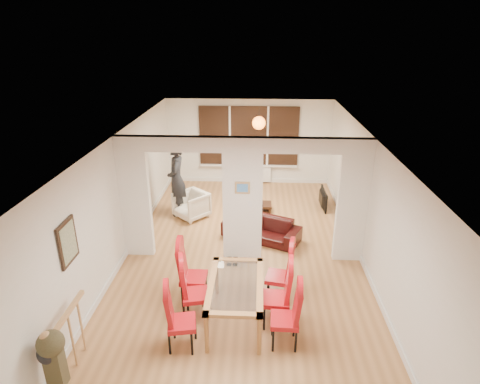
# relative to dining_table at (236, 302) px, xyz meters

# --- Properties ---
(floor) EXTENTS (5.00, 9.00, 0.01)m
(floor) POSITION_rel_dining_table_xyz_m (0.02, 2.07, -0.37)
(floor) COLOR #A97444
(floor) RESTS_ON ground
(room_walls) EXTENTS (5.00, 9.00, 2.60)m
(room_walls) POSITION_rel_dining_table_xyz_m (0.02, 2.07, 0.93)
(room_walls) COLOR silver
(room_walls) RESTS_ON floor
(divider_wall) EXTENTS (5.00, 0.18, 2.60)m
(divider_wall) POSITION_rel_dining_table_xyz_m (0.02, 2.07, 0.93)
(divider_wall) COLOR white
(divider_wall) RESTS_ON floor
(bay_window_blinds) EXTENTS (3.00, 0.08, 1.80)m
(bay_window_blinds) POSITION_rel_dining_table_xyz_m (0.02, 6.51, 1.13)
(bay_window_blinds) COLOR black
(bay_window_blinds) RESTS_ON room_walls
(radiator) EXTENTS (1.40, 0.08, 0.50)m
(radiator) POSITION_rel_dining_table_xyz_m (0.02, 6.47, -0.07)
(radiator) COLOR white
(radiator) RESTS_ON floor
(pendant_light) EXTENTS (0.36, 0.36, 0.36)m
(pendant_light) POSITION_rel_dining_table_xyz_m (0.32, 5.37, 1.78)
(pendant_light) COLOR orange
(pendant_light) RESTS_ON room_walls
(stair_newel) EXTENTS (0.40, 1.20, 1.10)m
(stair_newel) POSITION_rel_dining_table_xyz_m (-2.23, -1.13, 0.18)
(stair_newel) COLOR tan
(stair_newel) RESTS_ON floor
(wall_poster) EXTENTS (0.04, 0.52, 0.67)m
(wall_poster) POSITION_rel_dining_table_xyz_m (-2.45, -0.33, 1.23)
(wall_poster) COLOR gray
(wall_poster) RESTS_ON room_walls
(pillar_photo) EXTENTS (0.30, 0.03, 0.25)m
(pillar_photo) POSITION_rel_dining_table_xyz_m (0.02, 1.97, 1.23)
(pillar_photo) COLOR #4C8CD8
(pillar_photo) RESTS_ON divider_wall
(dining_table) EXTENTS (0.88, 1.56, 0.73)m
(dining_table) POSITION_rel_dining_table_xyz_m (0.00, 0.00, 0.00)
(dining_table) COLOR #A46E3C
(dining_table) RESTS_ON floor
(dining_chair_la) EXTENTS (0.48, 0.48, 1.03)m
(dining_chair_la) POSITION_rel_dining_table_xyz_m (-0.77, -0.62, 0.15)
(dining_chair_la) COLOR #AD1118
(dining_chair_la) RESTS_ON floor
(dining_chair_lb) EXTENTS (0.51, 0.51, 1.07)m
(dining_chair_lb) POSITION_rel_dining_table_xyz_m (-0.67, 0.04, 0.17)
(dining_chair_lb) COLOR #AD1118
(dining_chair_lb) RESTS_ON floor
(dining_chair_lc) EXTENTS (0.45, 0.45, 1.12)m
(dining_chair_lc) POSITION_rel_dining_table_xyz_m (-0.76, 0.50, 0.19)
(dining_chair_lc) COLOR #AD1118
(dining_chair_lc) RESTS_ON floor
(dining_chair_ra) EXTENTS (0.43, 0.43, 1.04)m
(dining_chair_ra) POSITION_rel_dining_table_xyz_m (0.76, -0.49, 0.16)
(dining_chair_ra) COLOR #AD1118
(dining_chair_ra) RESTS_ON floor
(dining_chair_rb) EXTENTS (0.47, 0.47, 1.11)m
(dining_chair_rb) POSITION_rel_dining_table_xyz_m (0.65, -0.02, 0.19)
(dining_chair_rb) COLOR #AD1118
(dining_chair_rb) RESTS_ON floor
(dining_chair_rc) EXTENTS (0.51, 0.51, 1.08)m
(dining_chair_rc) POSITION_rel_dining_table_xyz_m (0.72, 0.61, 0.18)
(dining_chair_rc) COLOR #AD1118
(dining_chair_rc) RESTS_ON floor
(sofa) EXTENTS (1.89, 1.35, 0.51)m
(sofa) POSITION_rel_dining_table_xyz_m (0.42, 2.85, -0.11)
(sofa) COLOR black
(sofa) RESTS_ON floor
(armchair) EXTENTS (1.04, 1.04, 0.68)m
(armchair) POSITION_rel_dining_table_xyz_m (-1.36, 3.90, -0.02)
(armchair) COLOR beige
(armchair) RESTS_ON floor
(person) EXTENTS (0.74, 0.53, 1.92)m
(person) POSITION_rel_dining_table_xyz_m (-1.74, 4.11, 0.60)
(person) COLOR black
(person) RESTS_ON floor
(television) EXTENTS (0.88, 0.13, 0.51)m
(television) POSITION_rel_dining_table_xyz_m (2.02, 4.68, -0.11)
(television) COLOR black
(television) RESTS_ON floor
(coffee_table) EXTENTS (0.91, 0.46, 0.21)m
(coffee_table) POSITION_rel_dining_table_xyz_m (0.24, 4.36, -0.26)
(coffee_table) COLOR black
(coffee_table) RESTS_ON floor
(bottle) EXTENTS (0.08, 0.08, 0.30)m
(bottle) POSITION_rel_dining_table_xyz_m (0.21, 4.40, -0.01)
(bottle) COLOR #143F19
(bottle) RESTS_ON coffee_table
(bowl) EXTENTS (0.21, 0.21, 0.05)m
(bowl) POSITION_rel_dining_table_xyz_m (0.36, 4.29, -0.13)
(bowl) COLOR black
(bowl) RESTS_ON coffee_table
(shoes) EXTENTS (0.22, 0.24, 0.09)m
(shoes) POSITION_rel_dining_table_xyz_m (-0.17, 1.74, -0.32)
(shoes) COLOR black
(shoes) RESTS_ON floor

